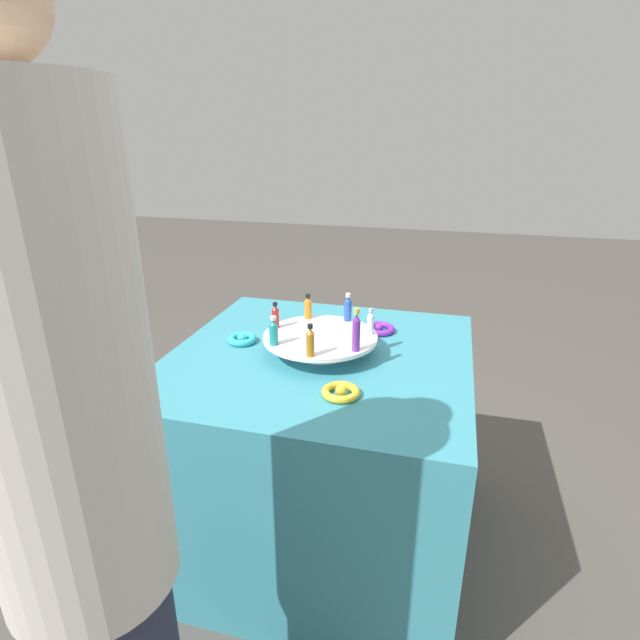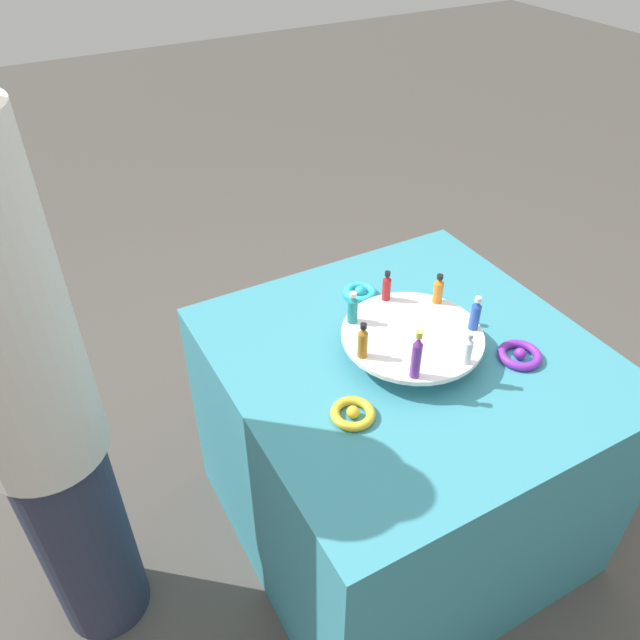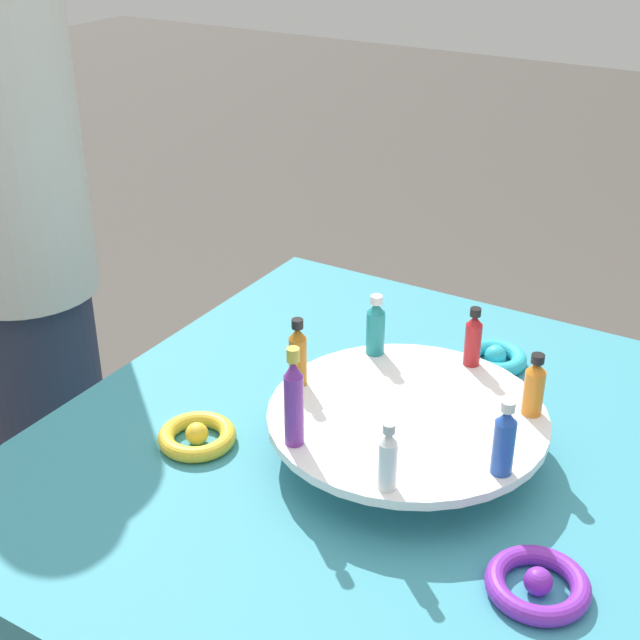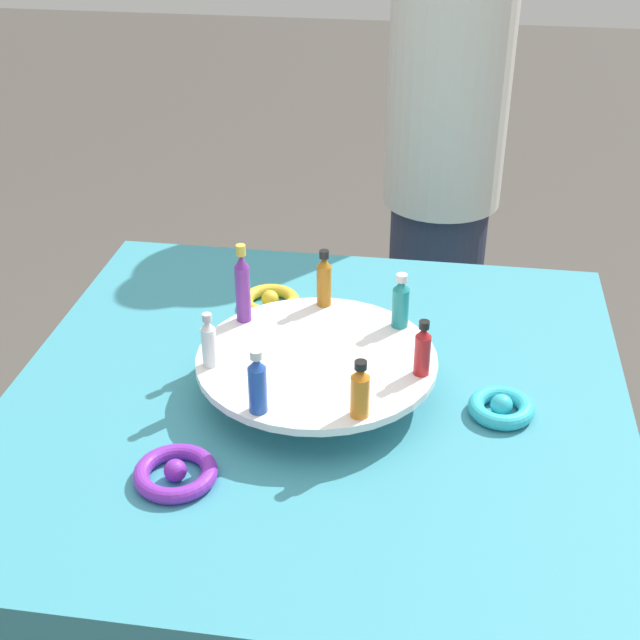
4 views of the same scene
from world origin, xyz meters
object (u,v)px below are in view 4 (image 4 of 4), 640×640
bottle_teal (401,302)px  bottle_purple (243,286)px  bottle_clear (209,342)px  person_figure (445,145)px  display_stand (317,366)px  bottle_red (423,350)px  ribbon_bow_purple (176,473)px  bottle_amber (324,280)px  ribbon_bow_teal (501,407)px  ribbon_bow_gold (270,301)px  bottle_orange (360,391)px  bottle_blue (257,384)px

bottle_teal → bottle_purple: 0.24m
bottle_clear → person_figure: (0.31, 0.92, -0.01)m
bottle_teal → bottle_purple: bearing=-175.5°
display_stand → bottle_red: (0.15, -0.02, 0.06)m
display_stand → person_figure: bearing=79.7°
ribbon_bow_purple → bottle_teal: bearing=51.5°
bottle_red → bottle_amber: bottle_amber is taller
ribbon_bow_purple → ribbon_bow_teal: (0.42, 0.21, 0.00)m
bottle_amber → ribbon_bow_gold: (-0.11, 0.09, -0.10)m
display_stand → ribbon_bow_gold: 0.28m
display_stand → bottle_teal: size_ratio=3.99×
bottle_purple → ribbon_bow_gold: 0.19m
bottle_orange → bottle_red: bottle_red is taller
bottle_red → ribbon_bow_gold: bottle_red is taller
display_stand → ribbon_bow_teal: 0.28m
ribbon_bow_purple → ribbon_bow_teal: bearing=26.3°
bottle_orange → bottle_teal: (0.04, 0.24, 0.00)m
display_stand → ribbon_bow_purple: (-0.15, -0.23, -0.03)m
bottle_red → bottle_teal: bearing=107.4°
bottle_red → bottle_clear: same height
ribbon_bow_gold → ribbon_bow_teal: bearing=-33.7°
bottle_teal → ribbon_bow_purple: 0.44m
bottle_clear → ribbon_bow_teal: 0.43m
display_stand → ribbon_bow_purple: display_stand is taller
bottle_clear → bottle_amber: bearing=56.0°
person_figure → ribbon_bow_gold: bearing=-13.7°
bottle_orange → bottle_amber: (-0.09, 0.29, 0.01)m
ribbon_bow_teal → bottle_red: bearing=-177.5°
display_stand → bottle_teal: 0.17m
bottle_orange → bottle_teal: bearing=81.7°
bottle_red → bottle_amber: (-0.17, 0.18, 0.00)m
bottle_blue → ribbon_bow_gold: bottle_blue is taller
bottle_amber → bottle_purple: (-0.12, -0.07, 0.02)m
bottle_teal → ribbon_bow_purple: bearing=-128.5°
bottle_blue → bottle_red: (0.21, 0.12, -0.00)m
ribbon_bow_gold → person_figure: person_figure is taller
bottle_teal → ribbon_bow_teal: size_ratio=0.93×
bottle_blue → person_figure: size_ratio=0.06×
display_stand → person_figure: (0.16, 0.87, 0.05)m
bottle_orange → ribbon_bow_teal: (0.19, 0.12, -0.09)m
display_stand → bottle_purple: size_ratio=2.75×
ribbon_bow_teal → ribbon_bow_purple: bearing=-153.7°
bottle_red → bottle_amber: bearing=133.1°
bottle_orange → ribbon_bow_gold: bottle_orange is taller
bottle_amber → ribbon_bow_teal: (0.28, -0.17, -0.09)m
bottle_orange → person_figure: 1.01m
bottle_orange → person_figure: (0.08, 1.01, -0.01)m
bottle_purple → ribbon_bow_teal: bearing=-14.6°
ribbon_bow_purple → ribbon_bow_gold: (0.03, 0.47, 0.00)m
bottle_blue → ribbon_bow_purple: (-0.09, -0.08, -0.10)m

